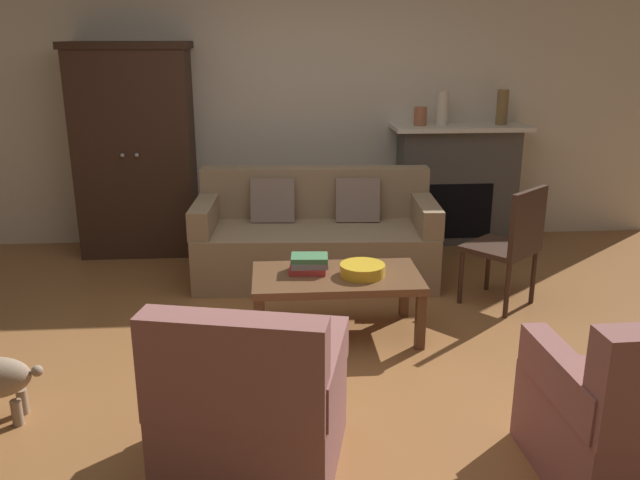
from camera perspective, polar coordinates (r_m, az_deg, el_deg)
ground_plane at (r=4.23m, az=-1.06°, el=-9.85°), size 9.60×9.60×0.00m
back_wall at (r=6.33m, az=-2.50°, el=12.54°), size 7.20×0.10×2.80m
fireplace at (r=6.45m, az=11.63°, el=4.81°), size 1.26×0.48×1.12m
armoire at (r=6.17m, az=-15.55°, el=7.45°), size 1.06×0.57×1.86m
couch at (r=5.43m, az=-0.40°, el=0.06°), size 1.96×0.96×0.86m
coffee_table at (r=4.37m, az=1.43°, el=-3.65°), size 1.10×0.60×0.42m
fruit_bowl at (r=4.33m, az=3.66°, el=-2.57°), size 0.29×0.29×0.08m
book_stack at (r=4.38m, az=-0.97°, el=-2.06°), size 0.27×0.20×0.11m
mantel_vase_terracotta at (r=6.23m, az=8.61°, el=10.47°), size 0.12×0.12×0.17m
mantel_vase_cream at (r=6.27m, az=10.46°, el=11.08°), size 0.11×0.11×0.31m
mantel_vase_bronze at (r=6.43m, az=15.38°, el=10.94°), size 0.11×0.11×0.32m
armchair_near_left at (r=3.09m, az=-5.85°, el=-14.28°), size 0.92×0.92×0.88m
armchair_near_right at (r=3.30m, az=25.60°, el=-13.90°), size 0.80×0.79×0.88m
side_chair_wooden at (r=4.95m, az=16.13°, el=-0.01°), size 0.62×0.62×0.90m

